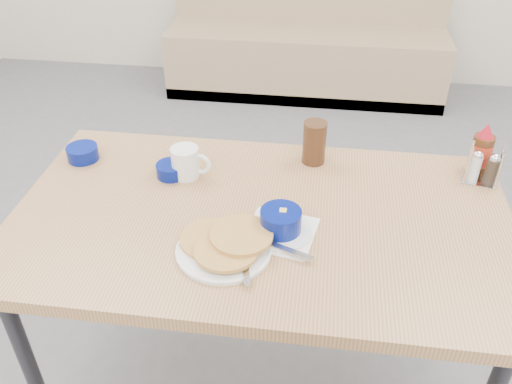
# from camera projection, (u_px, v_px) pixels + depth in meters

# --- Properties ---
(booth_bench) EXTENTS (1.90, 0.56, 1.22)m
(booth_bench) POSITION_uv_depth(u_px,v_px,m) (307.00, 41.00, 3.80)
(booth_bench) COLOR tan
(booth_bench) RESTS_ON ground
(dining_table) EXTENTS (1.40, 0.80, 0.76)m
(dining_table) POSITION_uv_depth(u_px,v_px,m) (260.00, 232.00, 1.55)
(dining_table) COLOR tan
(dining_table) RESTS_ON ground
(pancake_plate) EXTENTS (0.25, 0.25, 0.04)m
(pancake_plate) POSITION_uv_depth(u_px,v_px,m) (225.00, 245.00, 1.39)
(pancake_plate) COLOR white
(pancake_plate) RESTS_ON dining_table
(coffee_mug) EXTENTS (0.13, 0.09, 0.10)m
(coffee_mug) POSITION_uv_depth(u_px,v_px,m) (187.00, 162.00, 1.65)
(coffee_mug) COLOR white
(coffee_mug) RESTS_ON dining_table
(grits_setting) EXTENTS (0.21, 0.22, 0.08)m
(grits_setting) POSITION_uv_depth(u_px,v_px,m) (281.00, 224.00, 1.43)
(grits_setting) COLOR white
(grits_setting) RESTS_ON dining_table
(creamer_bowl) EXTENTS (0.10, 0.10, 0.04)m
(creamer_bowl) POSITION_uv_depth(u_px,v_px,m) (83.00, 153.00, 1.75)
(creamer_bowl) COLOR navy
(creamer_bowl) RESTS_ON dining_table
(butter_bowl) EXTENTS (0.09, 0.09, 0.04)m
(butter_bowl) POSITION_uv_depth(u_px,v_px,m) (171.00, 170.00, 1.67)
(butter_bowl) COLOR navy
(butter_bowl) RESTS_ON dining_table
(amber_tumbler) EXTENTS (0.09, 0.09, 0.14)m
(amber_tumbler) POSITION_uv_depth(u_px,v_px,m) (314.00, 142.00, 1.71)
(amber_tumbler) COLOR #3C2213
(amber_tumbler) RESTS_ON dining_table
(condiment_caddy) EXTENTS (0.11, 0.08, 0.12)m
(condiment_caddy) POSITION_uv_depth(u_px,v_px,m) (483.00, 170.00, 1.62)
(condiment_caddy) COLOR silver
(condiment_caddy) RESTS_ON dining_table
(syrup_bottle) EXTENTS (0.06, 0.06, 0.17)m
(syrup_bottle) POSITION_uv_depth(u_px,v_px,m) (481.00, 152.00, 1.66)
(syrup_bottle) COLOR #47230F
(syrup_bottle) RESTS_ON dining_table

